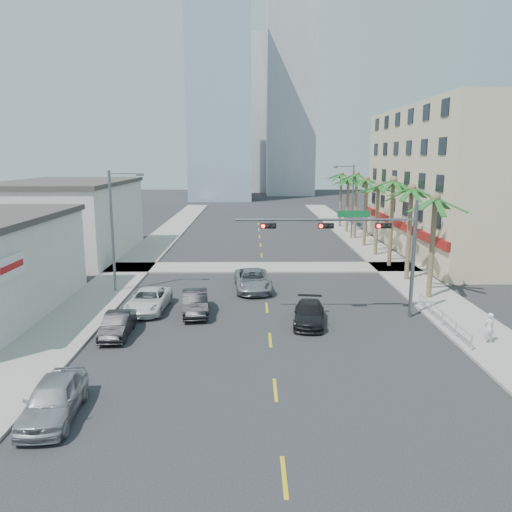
{
  "coord_description": "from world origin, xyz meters",
  "views": [
    {
      "loc": [
        -1.03,
        -22.13,
        10.01
      ],
      "look_at": [
        -0.73,
        10.25,
        3.5
      ],
      "focal_mm": 35.0,
      "sensor_mm": 36.0,
      "label": 1
    }
  ],
  "objects_px": {
    "car_parked_far": "(149,300)",
    "pedestrian": "(489,328)",
    "traffic_signal_mast": "(363,238)",
    "car_lane_center": "(253,280)",
    "car_parked_near": "(54,399)",
    "car_lane_left": "(195,303)",
    "car_parked_mid": "(117,325)",
    "car_lane_right": "(309,314)"
  },
  "relations": [
    {
      "from": "traffic_signal_mast",
      "to": "car_lane_right",
      "type": "distance_m",
      "value": 5.67
    },
    {
      "from": "car_lane_center",
      "to": "car_lane_right",
      "type": "xyz_separation_m",
      "value": [
        3.4,
        -7.81,
        -0.13
      ]
    },
    {
      "from": "car_parked_mid",
      "to": "car_parked_far",
      "type": "distance_m",
      "value": 4.78
    },
    {
      "from": "car_parked_mid",
      "to": "pedestrian",
      "type": "distance_m",
      "value": 20.36
    },
    {
      "from": "car_lane_center",
      "to": "pedestrian",
      "type": "relative_size",
      "value": 3.32
    },
    {
      "from": "car_parked_near",
      "to": "car_parked_far",
      "type": "xyz_separation_m",
      "value": [
        0.91,
        13.71,
        -0.08
      ]
    },
    {
      "from": "car_parked_near",
      "to": "car_lane_left",
      "type": "bearing_deg",
      "value": 68.58
    },
    {
      "from": "car_lane_left",
      "to": "car_lane_right",
      "type": "height_order",
      "value": "car_lane_left"
    },
    {
      "from": "car_parked_mid",
      "to": "car_lane_right",
      "type": "xyz_separation_m",
      "value": [
        11.06,
        1.94,
        -0.02
      ]
    },
    {
      "from": "car_lane_right",
      "to": "car_parked_mid",
      "type": "bearing_deg",
      "value": -162.61
    },
    {
      "from": "traffic_signal_mast",
      "to": "car_parked_mid",
      "type": "height_order",
      "value": "traffic_signal_mast"
    },
    {
      "from": "car_parked_far",
      "to": "car_lane_center",
      "type": "xyz_separation_m",
      "value": [
        6.86,
        5.04,
        0.07
      ]
    },
    {
      "from": "car_lane_left",
      "to": "pedestrian",
      "type": "distance_m",
      "value": 17.3
    },
    {
      "from": "traffic_signal_mast",
      "to": "car_lane_left",
      "type": "bearing_deg",
      "value": 175.63
    },
    {
      "from": "car_parked_mid",
      "to": "car_lane_right",
      "type": "bearing_deg",
      "value": 7.99
    },
    {
      "from": "car_lane_left",
      "to": "car_lane_right",
      "type": "relative_size",
      "value": 1.02
    },
    {
      "from": "car_parked_far",
      "to": "car_lane_right",
      "type": "bearing_deg",
      "value": -12.41
    },
    {
      "from": "car_lane_right",
      "to": "pedestrian",
      "type": "xyz_separation_m",
      "value": [
        9.23,
        -3.57,
        0.34
      ]
    },
    {
      "from": "car_parked_far",
      "to": "car_lane_center",
      "type": "distance_m",
      "value": 8.51
    },
    {
      "from": "car_parked_near",
      "to": "car_lane_right",
      "type": "height_order",
      "value": "car_parked_near"
    },
    {
      "from": "traffic_signal_mast",
      "to": "car_parked_mid",
      "type": "xyz_separation_m",
      "value": [
        -14.39,
        -3.2,
        -4.4
      ]
    },
    {
      "from": "traffic_signal_mast",
      "to": "car_parked_near",
      "type": "height_order",
      "value": "traffic_signal_mast"
    },
    {
      "from": "car_parked_far",
      "to": "car_lane_center",
      "type": "bearing_deg",
      "value": 39.05
    },
    {
      "from": "car_parked_far",
      "to": "pedestrian",
      "type": "relative_size",
      "value": 3.02
    },
    {
      "from": "car_parked_near",
      "to": "car_parked_far",
      "type": "distance_m",
      "value": 13.74
    },
    {
      "from": "car_lane_right",
      "to": "pedestrian",
      "type": "distance_m",
      "value": 9.9
    },
    {
      "from": "traffic_signal_mast",
      "to": "pedestrian",
      "type": "xyz_separation_m",
      "value": [
        5.9,
        -4.83,
        -4.07
      ]
    },
    {
      "from": "car_parked_mid",
      "to": "car_lane_right",
      "type": "distance_m",
      "value": 11.23
    },
    {
      "from": "car_parked_far",
      "to": "pedestrian",
      "type": "bearing_deg",
      "value": -15.31
    },
    {
      "from": "car_lane_left",
      "to": "car_lane_right",
      "type": "bearing_deg",
      "value": -23.65
    },
    {
      "from": "car_lane_center",
      "to": "pedestrian",
      "type": "height_order",
      "value": "pedestrian"
    },
    {
      "from": "traffic_signal_mast",
      "to": "car_lane_right",
      "type": "bearing_deg",
      "value": -159.25
    },
    {
      "from": "car_parked_near",
      "to": "pedestrian",
      "type": "height_order",
      "value": "pedestrian"
    },
    {
      "from": "car_parked_near",
      "to": "car_parked_mid",
      "type": "height_order",
      "value": "car_parked_near"
    },
    {
      "from": "traffic_signal_mast",
      "to": "car_lane_left",
      "type": "distance_m",
      "value": 11.34
    },
    {
      "from": "car_lane_center",
      "to": "pedestrian",
      "type": "distance_m",
      "value": 17.0
    },
    {
      "from": "car_parked_near",
      "to": "pedestrian",
      "type": "distance_m",
      "value": 21.68
    },
    {
      "from": "traffic_signal_mast",
      "to": "car_lane_center",
      "type": "height_order",
      "value": "traffic_signal_mast"
    },
    {
      "from": "car_parked_near",
      "to": "car_lane_center",
      "type": "relative_size",
      "value": 0.83
    },
    {
      "from": "car_parked_near",
      "to": "traffic_signal_mast",
      "type": "bearing_deg",
      "value": 35.92
    },
    {
      "from": "car_parked_mid",
      "to": "pedestrian",
      "type": "xyz_separation_m",
      "value": [
        20.29,
        -1.63,
        0.33
      ]
    },
    {
      "from": "pedestrian",
      "to": "car_parked_mid",
      "type": "bearing_deg",
      "value": -16.28
    }
  ]
}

